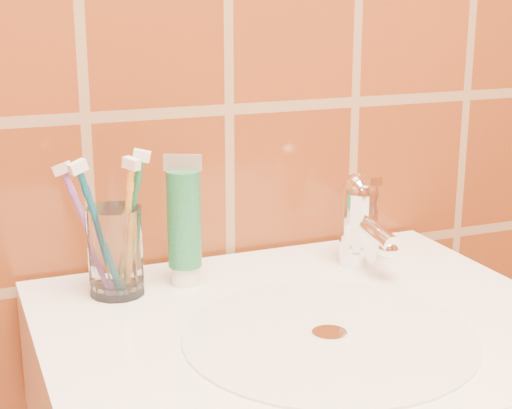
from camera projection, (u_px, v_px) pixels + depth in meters
name	position (u px, v px, depth m)	size (l,w,h in m)	color
glass_tumbler	(116.00, 251.00, 0.89)	(0.06, 0.06, 0.10)	white
toothpaste_tube	(184.00, 225.00, 0.92)	(0.04, 0.04, 0.16)	white
faucet	(361.00, 217.00, 0.99)	(0.05, 0.11, 0.12)	white
toothbrush_0	(100.00, 231.00, 0.87)	(0.07, 0.04, 0.17)	#0C4F6A
toothbrush_1	(89.00, 231.00, 0.89)	(0.07, 0.06, 0.16)	#7B4390
toothbrush_2	(127.00, 227.00, 0.89)	(0.04, 0.04, 0.17)	orange
toothbrush_3	(130.00, 222.00, 0.89)	(0.05, 0.03, 0.18)	#1C6C40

